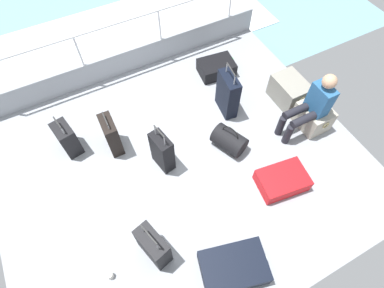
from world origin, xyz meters
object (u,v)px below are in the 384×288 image
cargo_crate_1 (313,116)px  cargo_crate_0 (289,91)px  passenger_seated (312,105)px  suitcase_3 (67,139)px  suitcase_7 (233,267)px  suitcase_2 (282,180)px  suitcase_6 (162,152)px  paper_cup (110,275)px  duffel_bag (229,140)px  suitcase_4 (216,68)px  suitcase_8 (111,135)px  suitcase_0 (228,94)px  suitcase_1 (153,246)px

cargo_crate_1 → cargo_crate_0: bearing=-178.4°
passenger_seated → suitcase_3: bearing=-111.7°
passenger_seated → suitcase_7: bearing=-57.8°
suitcase_2 → suitcase_6: bearing=-129.1°
cargo_crate_0 → paper_cup: size_ratio=6.19×
suitcase_6 → duffel_bag: size_ratio=1.44×
suitcase_2 → suitcase_4: 2.35m
cargo_crate_1 → suitcase_8: (-1.04, -2.90, 0.12)m
suitcase_2 → suitcase_8: suitcase_8 is taller
duffel_bag → paper_cup: duffel_bag is taller
passenger_seated → suitcase_4: (-1.69, -0.57, -0.45)m
suitcase_0 → paper_cup: (1.58, -2.57, -0.31)m
cargo_crate_0 → suitcase_3: suitcase_3 is taller
suitcase_4 → duffel_bag: bearing=-23.3°
cargo_crate_0 → suitcase_6: 2.36m
suitcase_2 → suitcase_7: (0.66, -1.21, 0.01)m
passenger_seated → suitcase_4: 1.84m
paper_cup → suitcase_0: bearing=121.6°
suitcase_2 → cargo_crate_1: bearing=121.7°
cargo_crate_0 → suitcase_0: suitcase_0 is taller
suitcase_4 → suitcase_7: 3.35m
cargo_crate_1 → suitcase_0: size_ratio=0.61×
suitcase_8 → paper_cup: 1.88m
suitcase_3 → paper_cup: 2.02m
suitcase_6 → paper_cup: (1.12, -1.23, -0.27)m
cargo_crate_0 → suitcase_8: size_ratio=0.88×
paper_cup → passenger_seated: bearing=101.4°
suitcase_1 → paper_cup: bearing=-88.9°
suitcase_4 → paper_cup: size_ratio=6.57×
suitcase_0 → suitcase_6: size_ratio=1.07×
cargo_crate_0 → paper_cup: (1.28, -3.58, -0.16)m
duffel_bag → passenger_seated: bearing=78.5°
suitcase_0 → suitcase_7: 2.53m
suitcase_6 → duffel_bag: suitcase_6 is taller
cargo_crate_0 → duffel_bag: size_ratio=1.07×
suitcase_0 → duffel_bag: size_ratio=1.55×
suitcase_6 → suitcase_7: (1.74, 0.11, -0.20)m
suitcase_4 → suitcase_8: suitcase_8 is taller
suitcase_1 → suitcase_3: suitcase_1 is taller
suitcase_8 → paper_cup: suitcase_8 is taller
suitcase_2 → suitcase_3: 3.14m
suitcase_0 → suitcase_6: 1.42m
suitcase_3 → suitcase_4: suitcase_3 is taller
suitcase_2 → paper_cup: bearing=-89.0°
suitcase_7 → suitcase_8: (-2.35, -0.64, 0.18)m
suitcase_1 → suitcase_4: (-2.37, 2.25, -0.15)m
suitcase_4 → suitcase_7: suitcase_7 is taller
passenger_seated → duffel_bag: passenger_seated is taller
suitcase_0 → suitcase_1: (1.57, -1.97, -0.09)m
suitcase_4 → cargo_crate_1: bearing=23.9°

